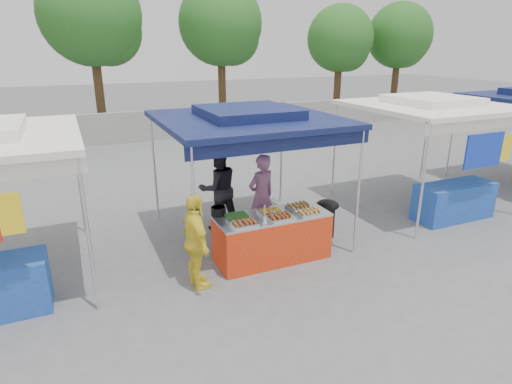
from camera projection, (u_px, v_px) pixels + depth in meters
name	position (u px, v px, depth m)	size (l,w,h in m)	color
ground_plane	(269.00, 256.00, 7.81)	(80.00, 80.00, 0.00)	slate
back_wall	(151.00, 126.00, 17.12)	(40.00, 0.25, 1.20)	gray
main_canopy	(248.00, 118.00, 7.88)	(3.20, 3.20, 2.57)	silver
neighbor_stall_right	(441.00, 142.00, 9.51)	(3.20, 3.20, 2.57)	silver
tree_1	(95.00, 19.00, 16.71)	(3.92, 3.92, 6.74)	#472F1B
tree_2	(223.00, 27.00, 19.45)	(3.78, 3.77, 6.48)	#472F1B
tree_3	(342.00, 42.00, 21.37)	(3.35, 3.26, 5.60)	#472F1B
tree_4	(401.00, 38.00, 22.96)	(3.48, 3.41, 5.86)	#472F1B
vendor_table	(272.00, 237.00, 7.59)	(2.00, 0.80, 0.85)	red
food_tray_fl	(244.00, 224.00, 6.99)	(0.42, 0.30, 0.07)	silver
food_tray_fm	(281.00, 217.00, 7.25)	(0.42, 0.30, 0.07)	silver
food_tray_fr	(309.00, 212.00, 7.46)	(0.42, 0.30, 0.07)	silver
food_tray_bl	(237.00, 217.00, 7.27)	(0.42, 0.30, 0.07)	silver
food_tray_bm	(270.00, 211.00, 7.53)	(0.42, 0.30, 0.07)	silver
food_tray_br	(299.00, 206.00, 7.75)	(0.42, 0.30, 0.07)	silver
cooking_pot	(218.00, 211.00, 7.41)	(0.26, 0.26, 0.15)	black
skewer_cup	(265.00, 219.00, 7.12)	(0.09, 0.09, 0.11)	silver
wok_burner	(327.00, 215.00, 8.49)	(0.46, 0.46, 0.77)	black
crate_left	(233.00, 243.00, 8.02)	(0.45, 0.32, 0.27)	#1534B2
crate_right	(275.00, 236.00, 8.24)	(0.52, 0.37, 0.31)	#1534B2
crate_stacked	(275.00, 222.00, 8.14)	(0.50, 0.35, 0.30)	#1534B2
vendor_woman	(261.00, 196.00, 8.38)	(0.62, 0.40, 1.69)	#965F88
helper_man	(218.00, 188.00, 8.75)	(0.85, 0.66, 1.75)	black
customer_person	(196.00, 242.00, 6.57)	(0.92, 0.38, 1.56)	yellow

